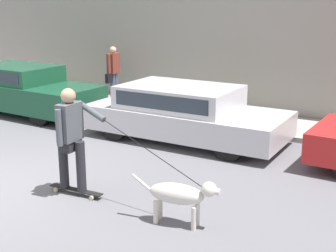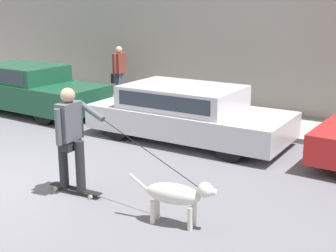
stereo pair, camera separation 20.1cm
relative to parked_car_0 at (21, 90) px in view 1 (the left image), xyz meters
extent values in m
cube|color=gray|center=(3.54, 3.06, 2.06)|extent=(32.00, 0.30, 5.38)
cube|color=#A39E93|center=(3.54, 1.95, -0.57)|extent=(30.00, 1.89, 0.11)
cylinder|color=black|center=(1.47, 0.69, -0.29)|extent=(0.67, 0.22, 0.66)
cylinder|color=black|center=(1.43, -0.76, -0.29)|extent=(0.67, 0.22, 0.66)
cylinder|color=black|center=(-1.35, 0.76, -0.29)|extent=(0.67, 0.22, 0.66)
cube|color=#194C33|center=(0.04, 0.00, -0.11)|extent=(4.59, 1.80, 0.64)
cube|color=#194C33|center=(-0.14, 0.00, 0.43)|extent=(2.24, 1.57, 0.44)
cylinder|color=black|center=(6.41, 0.81, -0.32)|extent=(0.61, 0.21, 0.61)
cylinder|color=black|center=(6.42, -0.79, -0.32)|extent=(0.61, 0.21, 0.61)
cylinder|color=black|center=(3.73, 0.79, -0.32)|extent=(0.61, 0.21, 0.61)
cylinder|color=black|center=(3.74, -0.81, -0.32)|extent=(0.61, 0.21, 0.61)
cube|color=#BCBCC1|center=(5.07, 0.00, -0.18)|extent=(4.34, 1.88, 0.53)
cube|color=#BCBCC1|center=(4.90, 0.00, 0.32)|extent=(2.47, 1.68, 0.47)
cube|color=#28333D|center=(4.91, -0.84, 0.34)|extent=(2.16, 0.03, 0.30)
cylinder|color=beige|center=(7.13, -3.46, -0.46)|extent=(0.07, 0.07, 0.33)
cylinder|color=beige|center=(7.15, -3.62, -0.46)|extent=(0.07, 0.07, 0.33)
cylinder|color=beige|center=(6.59, -3.56, -0.46)|extent=(0.07, 0.07, 0.33)
cylinder|color=beige|center=(6.62, -3.71, -0.46)|extent=(0.07, 0.07, 0.33)
ellipsoid|color=beige|center=(6.87, -3.59, -0.18)|extent=(0.81, 0.41, 0.28)
sphere|color=beige|center=(7.31, -3.51, -0.05)|extent=(0.20, 0.20, 0.20)
cylinder|color=beige|center=(7.41, -3.49, -0.06)|extent=(0.13, 0.11, 0.09)
cylinder|color=beige|center=(6.37, -3.68, -0.09)|extent=(0.31, 0.09, 0.23)
cylinder|color=beige|center=(5.35, -3.42, -0.59)|extent=(0.07, 0.03, 0.07)
cylinder|color=beige|center=(5.36, -3.57, -0.59)|extent=(0.07, 0.03, 0.07)
cylinder|color=beige|center=(4.66, -3.47, -0.59)|extent=(0.07, 0.03, 0.07)
cylinder|color=beige|center=(4.67, -3.62, -0.59)|extent=(0.07, 0.03, 0.07)
cube|color=black|center=(5.01, -3.52, -0.55)|extent=(0.97, 0.18, 0.02)
cylinder|color=#232328|center=(5.13, -3.51, -0.14)|extent=(0.15, 0.15, 0.80)
cylinder|color=#232328|center=(4.80, -3.53, -0.14)|extent=(0.15, 0.15, 0.80)
cube|color=#232328|center=(4.96, -3.52, 0.18)|extent=(0.20, 0.33, 0.16)
cube|color=#4C5156|center=(4.96, -3.52, 0.55)|extent=(0.23, 0.43, 0.58)
sphere|color=tan|center=(4.96, -3.52, 0.95)|extent=(0.23, 0.23, 0.23)
cylinder|color=#4C5156|center=(4.98, -3.77, 0.52)|extent=(0.09, 0.09, 0.55)
cylinder|color=#4C5156|center=(5.21, -3.29, 0.70)|extent=(0.56, 0.15, 0.28)
cylinder|color=black|center=(6.39, -3.42, 0.26)|extent=(1.86, 0.20, 0.69)
cylinder|color=#3D4760|center=(1.46, 2.12, -0.12)|extent=(0.15, 0.15, 0.79)
cylinder|color=#3D4760|center=(1.44, 2.29, -0.12)|extent=(0.15, 0.15, 0.79)
cube|color=brown|center=(1.45, 2.20, 0.56)|extent=(0.27, 0.45, 0.58)
cylinder|color=brown|center=(1.49, 1.94, 0.58)|extent=(0.09, 0.09, 0.55)
cylinder|color=brown|center=(1.41, 2.46, 0.58)|extent=(0.09, 0.09, 0.55)
sphere|color=tan|center=(1.45, 2.20, 0.95)|extent=(0.20, 0.20, 0.20)
cube|color=black|center=(1.49, 1.94, 0.17)|extent=(0.14, 0.33, 0.27)
camera|label=1|loc=(9.75, -8.65, 2.34)|focal=50.00mm
camera|label=2|loc=(9.92, -8.54, 2.34)|focal=50.00mm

